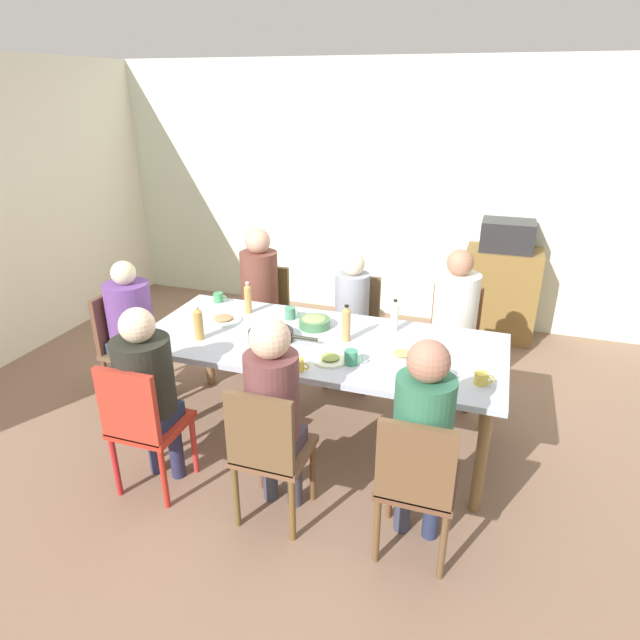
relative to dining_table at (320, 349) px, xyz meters
The scene contains 34 objects.
ground_plane 0.69m from the dining_table, ahead, with size 7.33×7.33×0.00m, color #866651.
wall_back 2.55m from the dining_table, 90.00° to the left, with size 6.34×0.12×2.60m, color silver.
dining_table is the anchor object (origin of this frame).
chair_0 1.22m from the dining_table, 47.79° to the left, with size 0.40×0.40×0.90m.
person_0 1.14m from the dining_table, 44.80° to the left, with size 0.33×0.33×1.24m.
chair_1 0.91m from the dining_table, 90.00° to the right, with size 0.40×0.40×0.90m.
person_1 0.81m from the dining_table, 90.00° to the right, with size 0.30×0.30×1.25m.
chair_2 1.22m from the dining_table, 132.21° to the left, with size 0.40×0.40×0.90m.
person_2 1.15m from the dining_table, 135.21° to the left, with size 0.31×0.31×1.27m.
chair_3 1.22m from the dining_table, 132.21° to the right, with size 0.40×0.40×0.90m.
person_3 1.14m from the dining_table, 135.21° to the right, with size 0.34×0.34×1.20m.
chair_4 1.22m from the dining_table, 47.79° to the right, with size 0.40×0.40×0.90m.
person_4 1.14m from the dining_table, 44.76° to the right, with size 0.30×0.30×1.25m.
chair_5 1.61m from the dining_table, behind, with size 0.40×0.40×0.90m.
person_5 1.51m from the dining_table, behind, with size 0.34×0.34×1.17m.
chair_6 0.91m from the dining_table, 90.00° to the left, with size 0.40×0.40×0.90m.
person_6 0.80m from the dining_table, 90.00° to the left, with size 0.30×0.30×1.15m.
plate_0 0.58m from the dining_table, ahead, with size 0.20×0.20×0.04m.
plate_1 0.31m from the dining_table, 59.62° to the right, with size 0.21×0.21×0.04m.
plate_2 0.78m from the dining_table, behind, with size 0.26×0.26×0.04m.
bowl_0 0.25m from the dining_table, 118.48° to the left, with size 0.22×0.22×0.09m.
serving_pan 0.34m from the dining_table, 165.39° to the right, with size 0.48×0.30×0.06m.
cup_0 0.40m from the dining_table, 41.59° to the right, with size 0.12×0.08×0.09m.
cup_1 0.45m from the dining_table, 89.24° to the right, with size 0.12×0.08×0.07m.
cup_2 1.09m from the dining_table, 13.50° to the right, with size 0.11×0.08×0.07m.
cup_3 0.45m from the dining_table, 138.56° to the left, with size 0.11×0.08×0.09m.
cup_4 1.08m from the dining_table, 156.88° to the left, with size 0.11×0.08×0.07m.
cup_5 0.89m from the dining_table, 18.74° to the right, with size 0.12×0.08×0.09m.
bottle_0 0.57m from the dining_table, 36.28° to the left, with size 0.05×0.05×0.23m.
bottle_1 0.26m from the dining_table, 18.26° to the left, with size 0.06×0.06×0.26m.
bottle_2 0.83m from the dining_table, 163.25° to the right, with size 0.06×0.06×0.24m.
bottle_3 0.75m from the dining_table, 156.50° to the left, with size 0.05×0.05×0.24m.
side_cabinet 2.46m from the dining_table, 62.48° to the left, with size 0.70×0.44×0.90m, color olive.
microwave 2.48m from the dining_table, 62.48° to the left, with size 0.48×0.36×0.28m, color #29292B.
Camera 1 is at (1.04, -3.12, 2.34)m, focal length 30.49 mm.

